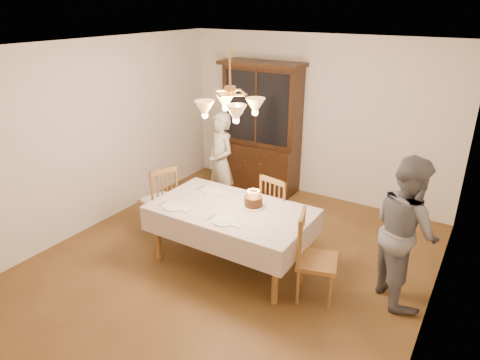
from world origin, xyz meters
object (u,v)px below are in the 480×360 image
Objects in this scene: dining_table at (231,214)px; birthday_cake at (253,202)px; china_hutch at (261,130)px; elderly_woman at (221,163)px; chair_far_side at (280,214)px.

birthday_cake reaches higher than dining_table.
china_hutch is (-0.85, 2.25, 0.36)m from dining_table.
dining_table is at bearing -138.99° from birthday_cake.
china_hutch is 2.34m from birthday_cake.
elderly_woman is 5.15× the size of birthday_cake.
birthday_cake is (1.16, -1.02, 0.05)m from elderly_woman.
birthday_cake is at bearing -63.13° from china_hutch.
dining_table is 0.82m from chair_far_side.
dining_table is 6.33× the size of birthday_cake.
birthday_cake is at bearing -99.42° from chair_far_side.
elderly_woman is (-0.10, -1.06, -0.27)m from china_hutch.
elderly_woman is at bearing 138.69° from birthday_cake.
dining_table is 2.44m from china_hutch.
china_hutch reaches higher than elderly_woman.
birthday_cake is at bearing -14.93° from elderly_woman.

